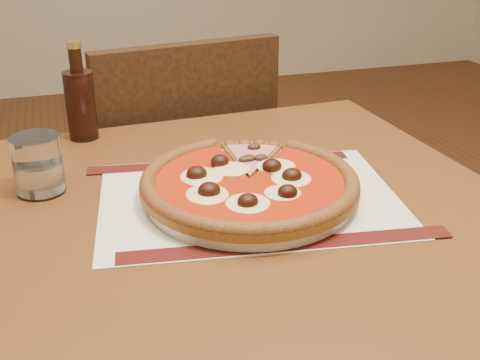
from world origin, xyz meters
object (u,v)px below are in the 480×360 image
plate (249,193)px  bottle (80,101)px  water_glass (38,165)px  pizza (250,181)px  table (244,261)px  chair_far (177,188)px

plate → bottle: (-0.22, 0.34, 0.06)m
water_glass → bottle: 0.23m
plate → pizza: 0.02m
table → plate: 0.11m
plate → water_glass: bearing=158.2°
plate → bottle: 0.41m
table → bottle: size_ratio=4.57×
table → bottle: 0.44m
chair_far → pizza: (0.01, -0.57, 0.27)m
chair_far → water_glass: 0.61m
table → water_glass: size_ratio=9.23×
table → chair_far: (0.01, 0.58, -0.14)m
plate → water_glass: size_ratio=3.42×
table → pizza: size_ratio=2.57×
table → water_glass: (-0.29, 0.13, 0.15)m
pizza → bottle: (-0.22, 0.34, 0.04)m
pizza → water_glass: 0.32m
chair_far → pizza: bearing=81.4°
bottle → pizza: bearing=-56.9°
pizza → water_glass: (-0.30, 0.12, 0.01)m
table → water_glass: 0.35m
water_glass → chair_far: bearing=56.6°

